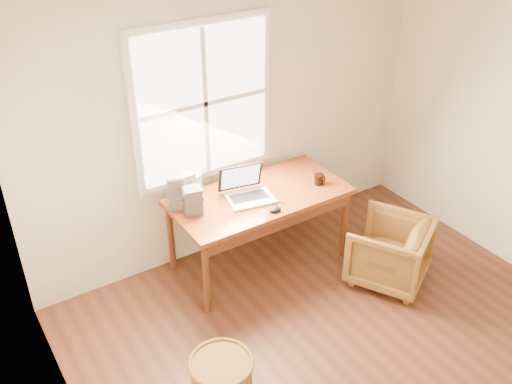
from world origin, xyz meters
The scene contains 11 objects.
room_shell centered at (-0.02, 0.16, 1.32)m, with size 4.04×4.54×2.64m.
desk centered at (0.00, 1.80, 0.73)m, with size 1.60×0.80×0.04m, color brown.
armchair centered at (0.85, 0.96, 0.30)m, with size 0.65×0.67×0.61m, color brown.
wicker_stool centered at (-1.11, 0.55, 0.21)m, with size 0.42×0.42×0.42m, color brown.
laptop centered at (-0.12, 1.76, 0.90)m, with size 0.39×0.41×0.30m, color silver, non-canonical shape.
mouse centered at (-0.04, 1.49, 0.77)m, with size 0.11×0.06×0.04m, color black.
coffee_mug centered at (0.56, 1.66, 0.80)m, with size 0.09×0.09×0.10m, color black.
cd_stack_a centered at (-0.58, 2.08, 0.88)m, with size 0.13×0.11×0.26m, color silver.
cd_stack_b centered at (-0.63, 1.86, 0.87)m, with size 0.15×0.14×0.24m, color #242429.
cd_stack_c centered at (-0.71, 2.00, 0.90)m, with size 0.14×0.12×0.31m, color #9EA0AC.
cd_stack_d centered at (-0.48, 2.16, 0.84)m, with size 0.14×0.12×0.17m, color silver.
Camera 1 is at (-2.37, -1.84, 3.40)m, focal length 40.00 mm.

